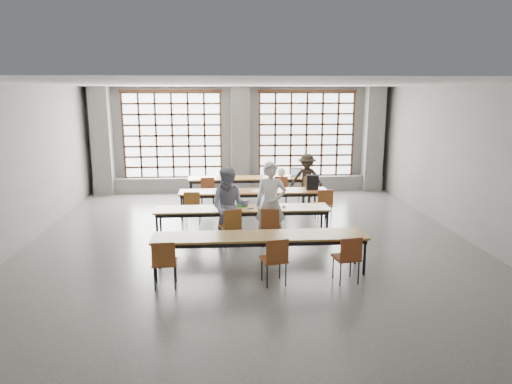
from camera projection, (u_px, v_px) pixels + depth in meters
floor at (250, 241)px, 10.43m from camera, size 11.00×11.00×0.00m
ceiling at (249, 84)px, 9.67m from camera, size 11.00×11.00×0.00m
wall_back at (240, 139)px, 15.40m from camera, size 10.00×0.00×10.00m
wall_front at (280, 251)px, 4.69m from camera, size 10.00×0.00×10.00m
wall_left at (15, 168)px, 9.70m from camera, size 0.00×11.00×11.00m
wall_right at (468, 163)px, 10.40m from camera, size 0.00×11.00×11.00m
column_left at (102, 141)px, 14.82m from camera, size 0.60×0.55×3.50m
column_mid at (240, 140)px, 15.13m from camera, size 0.60×0.55×3.50m
column_right at (373, 139)px, 15.45m from camera, size 0.60×0.55×3.50m
window_left at (172, 136)px, 15.14m from camera, size 3.32×0.12×3.00m
window_right at (306, 135)px, 15.45m from camera, size 3.32×0.12×3.00m
sill_ledge at (241, 184)px, 15.54m from camera, size 9.80×0.35×0.50m
desk_row_a at (253, 179)px, 14.18m from camera, size 4.00×0.70×0.73m
desk_row_b at (254, 193)px, 12.30m from camera, size 4.00×0.70×0.73m
desk_row_c at (243, 211)px, 10.49m from camera, size 4.00×0.70×0.73m
desk_row_d at (260, 238)px, 8.51m from camera, size 4.00×0.70×0.73m
chair_back_left at (207, 188)px, 13.50m from camera, size 0.46×0.46×0.88m
chair_back_mid at (281, 187)px, 13.66m from camera, size 0.44×0.45×0.88m
chair_back_right at (308, 187)px, 13.72m from camera, size 0.52×0.52×0.88m
chair_mid_left at (193, 204)px, 11.60m from camera, size 0.44×0.45×0.88m
chair_mid_centre at (270, 203)px, 11.74m from camera, size 0.50×0.51×0.88m
chair_mid_right at (324, 202)px, 11.84m from camera, size 0.43×0.43×0.88m
chair_front_left at (231, 224)px, 9.89m from camera, size 0.52×0.53×0.88m
chair_front_right at (271, 223)px, 9.95m from camera, size 0.49×0.50×0.88m
chair_near_left at (164, 259)px, 7.81m from camera, size 0.44×0.44×0.88m
chair_near_mid at (275, 256)px, 7.95m from camera, size 0.49×0.50×0.88m
chair_near_right at (348, 255)px, 8.04m from camera, size 0.48×0.48×0.88m
student_male at (271, 204)px, 9.99m from camera, size 0.73×0.53×1.87m
student_female at (230, 207)px, 9.94m from camera, size 0.95×0.80×1.76m
student_back at (307, 179)px, 13.79m from camera, size 1.07×0.74×1.52m
laptop_front at (266, 204)px, 10.61m from camera, size 0.37×0.31×0.26m
laptop_back at (296, 174)px, 14.36m from camera, size 0.43×0.39×0.26m
mouse at (284, 206)px, 10.52m from camera, size 0.10×0.07×0.04m
green_box at (240, 205)px, 10.54m from camera, size 0.25×0.09×0.09m
phone at (251, 208)px, 10.39m from camera, size 0.14×0.10×0.01m
paper_sheet_a at (231, 190)px, 12.29m from camera, size 0.32×0.25×0.00m
paper_sheet_c at (257, 190)px, 12.29m from camera, size 0.36×0.32×0.00m
backpack at (312, 182)px, 12.40m from camera, size 0.33×0.21×0.40m
plastic_bag at (281, 172)px, 14.25m from camera, size 0.27×0.22×0.29m
red_pouch at (165, 260)px, 7.90m from camera, size 0.22×0.15×0.06m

